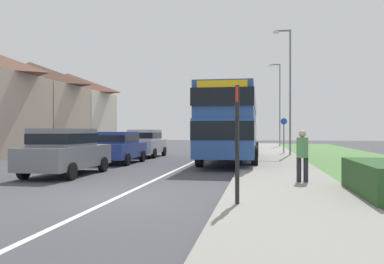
{
  "coord_description": "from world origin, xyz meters",
  "views": [
    {
      "loc": [
        3.46,
        -9.13,
        1.65
      ],
      "look_at": [
        0.8,
        6.38,
        1.6
      ],
      "focal_mm": 36.9,
      "sensor_mm": 36.0,
      "label": 1
    }
  ],
  "objects_px": {
    "parked_car_grey": "(65,150)",
    "street_lamp_far": "(279,100)",
    "parked_car_silver": "(145,142)",
    "street_lamp_mid": "(289,84)",
    "double_decker_bus": "(231,121)",
    "pedestrian_at_stop": "(302,153)",
    "bus_stop_sign": "(237,136)",
    "parked_car_blue": "(118,146)",
    "cycle_route_sign": "(284,134)"
  },
  "relations": [
    {
      "from": "parked_car_blue",
      "to": "parked_car_silver",
      "type": "relative_size",
      "value": 1.01
    },
    {
      "from": "cycle_route_sign",
      "to": "street_lamp_mid",
      "type": "bearing_deg",
      "value": -84.83
    },
    {
      "from": "street_lamp_mid",
      "to": "street_lamp_far",
      "type": "height_order",
      "value": "street_lamp_far"
    },
    {
      "from": "street_lamp_far",
      "to": "pedestrian_at_stop",
      "type": "bearing_deg",
      "value": -91.33
    },
    {
      "from": "bus_stop_sign",
      "to": "street_lamp_mid",
      "type": "bearing_deg",
      "value": 82.55
    },
    {
      "from": "cycle_route_sign",
      "to": "parked_car_blue",
      "type": "bearing_deg",
      "value": -134.27
    },
    {
      "from": "pedestrian_at_stop",
      "to": "cycle_route_sign",
      "type": "relative_size",
      "value": 0.66
    },
    {
      "from": "pedestrian_at_stop",
      "to": "street_lamp_far",
      "type": "relative_size",
      "value": 0.2
    },
    {
      "from": "cycle_route_sign",
      "to": "street_lamp_far",
      "type": "height_order",
      "value": "street_lamp_far"
    },
    {
      "from": "double_decker_bus",
      "to": "parked_car_blue",
      "type": "bearing_deg",
      "value": -162.16
    },
    {
      "from": "parked_car_blue",
      "to": "cycle_route_sign",
      "type": "height_order",
      "value": "cycle_route_sign"
    },
    {
      "from": "pedestrian_at_stop",
      "to": "parked_car_silver",
      "type": "bearing_deg",
      "value": 125.17
    },
    {
      "from": "bus_stop_sign",
      "to": "street_lamp_mid",
      "type": "xyz_separation_m",
      "value": [
        2.3,
        17.57,
        3.07
      ]
    },
    {
      "from": "double_decker_bus",
      "to": "bus_stop_sign",
      "type": "height_order",
      "value": "double_decker_bus"
    },
    {
      "from": "parked_car_grey",
      "to": "bus_stop_sign",
      "type": "bearing_deg",
      "value": -38.4
    },
    {
      "from": "pedestrian_at_stop",
      "to": "parked_car_grey",
      "type": "bearing_deg",
      "value": 170.62
    },
    {
      "from": "street_lamp_mid",
      "to": "street_lamp_far",
      "type": "xyz_separation_m",
      "value": [
        0.08,
        14.45,
        0.12
      ]
    },
    {
      "from": "parked_car_silver",
      "to": "street_lamp_mid",
      "type": "height_order",
      "value": "street_lamp_mid"
    },
    {
      "from": "parked_car_silver",
      "to": "street_lamp_far",
      "type": "relative_size",
      "value": 0.48
    },
    {
      "from": "parked_car_grey",
      "to": "parked_car_blue",
      "type": "height_order",
      "value": "parked_car_grey"
    },
    {
      "from": "bus_stop_sign",
      "to": "street_lamp_mid",
      "type": "distance_m",
      "value": 17.98
    },
    {
      "from": "double_decker_bus",
      "to": "parked_car_silver",
      "type": "xyz_separation_m",
      "value": [
        -5.63,
        3.25,
        -1.2
      ]
    },
    {
      "from": "double_decker_bus",
      "to": "parked_car_silver",
      "type": "bearing_deg",
      "value": 150.03
    },
    {
      "from": "parked_car_silver",
      "to": "bus_stop_sign",
      "type": "xyz_separation_m",
      "value": [
        6.64,
        -15.7,
        0.6
      ]
    },
    {
      "from": "double_decker_bus",
      "to": "street_lamp_far",
      "type": "bearing_deg",
      "value": 80.22
    },
    {
      "from": "parked_car_silver",
      "to": "street_lamp_mid",
      "type": "bearing_deg",
      "value": 11.8
    },
    {
      "from": "parked_car_silver",
      "to": "pedestrian_at_stop",
      "type": "height_order",
      "value": "parked_car_silver"
    },
    {
      "from": "street_lamp_far",
      "to": "double_decker_bus",
      "type": "bearing_deg",
      "value": -99.78
    },
    {
      "from": "pedestrian_at_stop",
      "to": "street_lamp_mid",
      "type": "distance_m",
      "value": 14.21
    },
    {
      "from": "parked_car_blue",
      "to": "street_lamp_far",
      "type": "relative_size",
      "value": 0.48
    },
    {
      "from": "pedestrian_at_stop",
      "to": "bus_stop_sign",
      "type": "height_order",
      "value": "bus_stop_sign"
    },
    {
      "from": "double_decker_bus",
      "to": "cycle_route_sign",
      "type": "xyz_separation_m",
      "value": [
        3.12,
        7.12,
        -0.71
      ]
    },
    {
      "from": "street_lamp_mid",
      "to": "street_lamp_far",
      "type": "bearing_deg",
      "value": 89.7
    },
    {
      "from": "pedestrian_at_stop",
      "to": "bus_stop_sign",
      "type": "distance_m",
      "value": 4.25
    },
    {
      "from": "double_decker_bus",
      "to": "street_lamp_mid",
      "type": "relative_size",
      "value": 1.31
    },
    {
      "from": "bus_stop_sign",
      "to": "street_lamp_far",
      "type": "distance_m",
      "value": 32.27
    },
    {
      "from": "parked_car_grey",
      "to": "street_lamp_far",
      "type": "bearing_deg",
      "value": 71.53
    },
    {
      "from": "parked_car_blue",
      "to": "bus_stop_sign",
      "type": "relative_size",
      "value": 1.55
    },
    {
      "from": "parked_car_blue",
      "to": "street_lamp_mid",
      "type": "relative_size",
      "value": 0.5
    },
    {
      "from": "parked_car_grey",
      "to": "cycle_route_sign",
      "type": "bearing_deg",
      "value": 58.8
    },
    {
      "from": "parked_car_silver",
      "to": "cycle_route_sign",
      "type": "relative_size",
      "value": 1.59
    },
    {
      "from": "parked_car_blue",
      "to": "parked_car_silver",
      "type": "bearing_deg",
      "value": 90.75
    },
    {
      "from": "parked_car_grey",
      "to": "cycle_route_sign",
      "type": "relative_size",
      "value": 1.74
    },
    {
      "from": "parked_car_grey",
      "to": "cycle_route_sign",
      "type": "xyz_separation_m",
      "value": [
        8.69,
        14.35,
        0.48
      ]
    },
    {
      "from": "double_decker_bus",
      "to": "parked_car_grey",
      "type": "bearing_deg",
      "value": -127.63
    },
    {
      "from": "parked_car_grey",
      "to": "bus_stop_sign",
      "type": "xyz_separation_m",
      "value": [
        6.58,
        -5.22,
        0.6
      ]
    },
    {
      "from": "parked_car_silver",
      "to": "street_lamp_far",
      "type": "height_order",
      "value": "street_lamp_far"
    },
    {
      "from": "double_decker_bus",
      "to": "street_lamp_mid",
      "type": "distance_m",
      "value": 6.57
    },
    {
      "from": "double_decker_bus",
      "to": "pedestrian_at_stop",
      "type": "height_order",
      "value": "double_decker_bus"
    },
    {
      "from": "parked_car_blue",
      "to": "street_lamp_far",
      "type": "height_order",
      "value": "street_lamp_far"
    }
  ]
}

